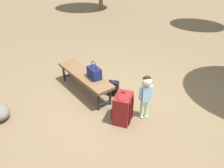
% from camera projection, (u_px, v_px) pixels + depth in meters
% --- Properties ---
extents(ground_plane, '(40.00, 40.00, 0.00)m').
position_uv_depth(ground_plane, '(113.00, 104.00, 4.11)').
color(ground_plane, brown).
rests_on(ground_plane, ground).
extents(park_bench, '(1.65, 0.68, 0.45)m').
position_uv_depth(park_bench, '(84.00, 76.00, 4.29)').
color(park_bench, brown).
rests_on(park_bench, ground).
extents(handbag, '(0.36, 0.27, 0.37)m').
position_uv_depth(handbag, '(94.00, 72.00, 4.05)').
color(handbag, '#191E4C').
rests_on(handbag, park_bench).
extents(child_standing, '(0.18, 0.19, 0.85)m').
position_uv_depth(child_standing, '(146.00, 91.00, 3.50)').
color(child_standing, '#B2D8B2').
rests_on(child_standing, ground).
extents(backpack_large, '(0.41, 0.45, 0.63)m').
position_uv_depth(backpack_large, '(123.00, 107.00, 3.55)').
color(backpack_large, maroon).
rests_on(backpack_large, ground).
extents(backpack_small, '(0.26, 0.24, 0.36)m').
position_uv_depth(backpack_small, '(113.00, 87.00, 4.31)').
color(backpack_small, black).
rests_on(backpack_small, ground).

